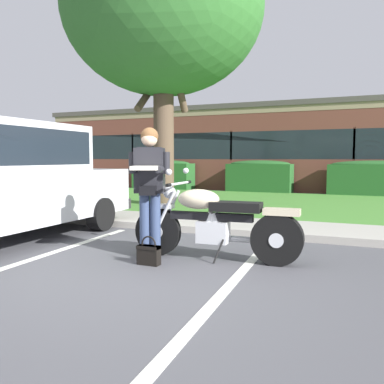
# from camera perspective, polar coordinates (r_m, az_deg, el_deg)

# --- Properties ---
(ground_plane) EXTENTS (140.00, 140.00, 0.00)m
(ground_plane) POSITION_cam_1_polar(r_m,az_deg,el_deg) (4.64, -5.81, -11.68)
(ground_plane) COLOR #4C4C51
(curb_strip) EXTENTS (60.00, 0.20, 0.12)m
(curb_strip) POSITION_cam_1_polar(r_m,az_deg,el_deg) (7.05, 5.00, -5.51)
(curb_strip) COLOR #ADA89E
(curb_strip) RESTS_ON ground
(concrete_walk) EXTENTS (60.00, 1.50, 0.08)m
(concrete_walk) POSITION_cam_1_polar(r_m,az_deg,el_deg) (7.85, 6.96, -4.62)
(concrete_walk) COLOR #ADA89E
(concrete_walk) RESTS_ON ground
(grass_lawn) EXTENTS (60.00, 6.77, 0.06)m
(grass_lawn) POSITION_cam_1_polar(r_m,az_deg,el_deg) (11.85, 12.62, -1.61)
(grass_lawn) COLOR #478433
(grass_lawn) RESTS_ON ground
(stall_stripe_0) EXTENTS (0.35, 4.40, 0.01)m
(stall_stripe_0) POSITION_cam_1_polar(r_m,az_deg,el_deg) (5.85, -20.62, -8.47)
(stall_stripe_0) COLOR silver
(stall_stripe_0) RESTS_ON ground
(stall_stripe_1) EXTENTS (0.35, 4.40, 0.01)m
(stall_stripe_1) POSITION_cam_1_polar(r_m,az_deg,el_deg) (4.48, 5.74, -12.25)
(stall_stripe_1) COLOR silver
(stall_stripe_1) RESTS_ON ground
(motorcycle) EXTENTS (2.24, 0.82, 1.18)m
(motorcycle) POSITION_cam_1_polar(r_m,az_deg,el_deg) (5.27, 4.11, -4.34)
(motorcycle) COLOR black
(motorcycle) RESTS_ON ground
(rider_person) EXTENTS (0.55, 0.65, 1.70)m
(rider_person) POSITION_cam_1_polar(r_m,az_deg,el_deg) (5.32, -5.95, 1.45)
(rider_person) COLOR black
(rider_person) RESTS_ON ground
(handbag) EXTENTS (0.28, 0.13, 0.36)m
(handbag) POSITION_cam_1_polar(r_m,az_deg,el_deg) (5.11, -6.04, -8.46)
(handbag) COLOR black
(handbag) RESTS_ON ground
(shade_tree) EXTENTS (5.22, 5.22, 7.40)m
(shade_tree) POSITION_cam_1_polar(r_m,az_deg,el_deg) (11.63, -4.06, 23.97)
(shade_tree) COLOR brown
(shade_tree) RESTS_ON ground
(hedge_left) EXTENTS (2.54, 0.90, 1.24)m
(hedge_left) POSITION_cam_1_polar(r_m,az_deg,el_deg) (17.25, -4.04, 2.50)
(hedge_left) COLOR #235623
(hedge_left) RESTS_ON ground
(hedge_center_left) EXTENTS (2.43, 0.90, 1.24)m
(hedge_center_left) POSITION_cam_1_polar(r_m,az_deg,el_deg) (15.78, 9.37, 2.25)
(hedge_center_left) COLOR #235623
(hedge_center_left) RESTS_ON ground
(hedge_center_right) EXTENTS (3.27, 0.90, 1.24)m
(hedge_center_right) POSITION_cam_1_polar(r_m,az_deg,el_deg) (15.32, 24.50, 1.82)
(hedge_center_right) COLOR #235623
(hedge_center_right) RESTS_ON ground
(brick_building) EXTENTS (27.47, 11.55, 3.52)m
(brick_building) POSITION_cam_1_polar(r_m,az_deg,el_deg) (21.58, 22.10, 5.55)
(brick_building) COLOR brown
(brick_building) RESTS_ON ground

